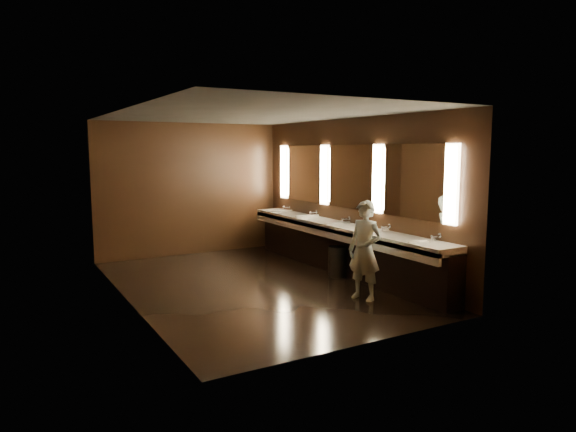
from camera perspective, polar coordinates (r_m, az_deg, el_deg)
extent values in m
plane|color=black|center=(8.63, -4.00, -7.65)|extent=(6.00, 6.00, 0.00)
cube|color=#2D2D2B|center=(8.35, -4.17, 11.23)|extent=(4.00, 6.00, 0.02)
cube|color=black|center=(11.14, -10.83, 2.95)|extent=(4.00, 0.02, 2.80)
cube|color=black|center=(5.84, 8.85, -0.94)|extent=(4.00, 0.02, 2.80)
cube|color=black|center=(7.72, -17.56, 0.82)|extent=(0.02, 6.00, 2.80)
cube|color=black|center=(9.42, 6.94, 2.23)|extent=(0.02, 6.00, 2.80)
cube|color=black|center=(9.45, 5.97, -3.83)|extent=(0.36, 5.40, 0.81)
cube|color=silver|center=(9.32, 5.54, -1.20)|extent=(0.55, 5.40, 0.12)
cube|color=silver|center=(9.20, 4.29, -1.81)|extent=(0.06, 5.40, 0.18)
cylinder|color=silver|center=(7.77, 16.13, -2.14)|extent=(0.18, 0.04, 0.04)
cylinder|color=silver|center=(8.56, 10.83, -1.12)|extent=(0.18, 0.04, 0.04)
cylinder|color=silver|center=(9.41, 6.47, -0.28)|extent=(0.18, 0.04, 0.04)
cylinder|color=silver|center=(10.31, 2.84, 0.43)|extent=(0.18, 0.04, 0.04)
cylinder|color=silver|center=(11.24, -0.19, 1.02)|extent=(0.18, 0.04, 0.04)
cube|color=#FBE4B5|center=(7.59, 17.73, 3.36)|extent=(0.06, 0.22, 1.15)
cube|color=white|center=(8.16, 13.65, 3.76)|extent=(0.03, 1.32, 1.15)
cube|color=#FBE4B5|center=(8.75, 9.97, 4.08)|extent=(0.06, 0.23, 1.15)
cube|color=white|center=(9.38, 6.90, 4.36)|extent=(0.03, 1.32, 1.15)
cube|color=#FBE4B5|center=(10.03, 4.09, 4.58)|extent=(0.06, 0.23, 1.15)
cube|color=white|center=(10.71, 1.76, 4.78)|extent=(0.03, 1.32, 1.15)
cube|color=#FBE4B5|center=(11.39, -0.43, 4.94)|extent=(0.06, 0.22, 1.15)
imported|color=#9CC9E9|center=(7.74, 8.52, -3.80)|extent=(0.52, 0.63, 1.49)
cylinder|color=black|center=(9.15, 5.58, -5.06)|extent=(0.45, 0.45, 0.54)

